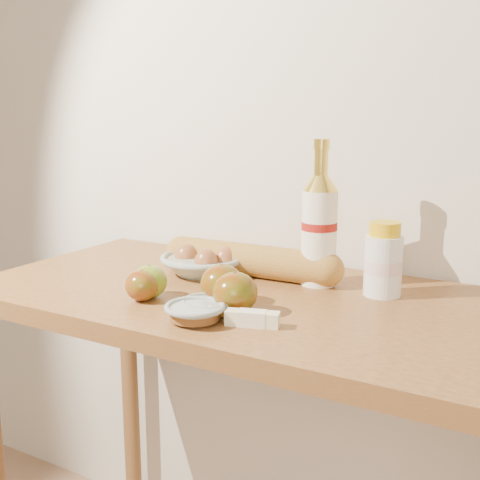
% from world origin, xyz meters
% --- Properties ---
extents(back_wall, '(3.50, 0.02, 2.60)m').
position_xyz_m(back_wall, '(0.00, 1.51, 1.30)').
color(back_wall, beige).
rests_on(back_wall, ground).
extents(table, '(1.20, 0.60, 0.90)m').
position_xyz_m(table, '(0.00, 1.18, 0.78)').
color(table, '#9A6431').
rests_on(table, ground).
extents(bourbon_bottle, '(0.09, 0.09, 0.32)m').
position_xyz_m(bourbon_bottle, '(0.11, 1.31, 1.03)').
color(bourbon_bottle, white).
rests_on(bourbon_bottle, table).
extents(cream_bottle, '(0.08, 0.08, 0.16)m').
position_xyz_m(cream_bottle, '(0.26, 1.30, 0.97)').
color(cream_bottle, white).
rests_on(cream_bottle, table).
extents(egg_bowl, '(0.25, 0.25, 0.07)m').
position_xyz_m(egg_bowl, '(-0.16, 1.26, 0.93)').
color(egg_bowl, '#98A6A0').
rests_on(egg_bowl, table).
extents(baguette, '(0.46, 0.09, 0.08)m').
position_xyz_m(baguette, '(-0.06, 1.30, 0.94)').
color(baguette, '#BD8939').
rests_on(baguette, table).
extents(apple_yellowgreen, '(0.09, 0.09, 0.07)m').
position_xyz_m(apple_yellowgreen, '(-0.16, 1.05, 0.93)').
color(apple_yellowgreen, olive).
rests_on(apple_yellowgreen, table).
extents(apple_redgreen_front, '(0.07, 0.07, 0.06)m').
position_xyz_m(apple_redgreen_front, '(-0.16, 1.03, 0.93)').
color(apple_redgreen_front, '#98080E').
rests_on(apple_redgreen_front, table).
extents(apple_redgreen_right, '(0.09, 0.09, 0.08)m').
position_xyz_m(apple_redgreen_right, '(-0.01, 1.09, 0.94)').
color(apple_redgreen_right, '#931408').
rests_on(apple_redgreen_right, table).
extents(sugar_bowl, '(0.11, 0.11, 0.03)m').
position_xyz_m(sugar_bowl, '(0.00, 0.97, 0.92)').
color(sugar_bowl, '#97A49E').
rests_on(sugar_bowl, table).
extents(syrup_bowl, '(0.13, 0.13, 0.03)m').
position_xyz_m(syrup_bowl, '(0.00, 1.02, 0.92)').
color(syrup_bowl, gray).
rests_on(syrup_bowl, table).
extents(butter_stick, '(0.10, 0.05, 0.03)m').
position_xyz_m(butter_stick, '(0.11, 1.01, 0.91)').
color(butter_stick, '#F6EFBE').
rests_on(butter_stick, table).
extents(apple_extra, '(0.09, 0.09, 0.08)m').
position_xyz_m(apple_extra, '(0.04, 1.05, 0.94)').
color(apple_extra, '#931408').
rests_on(apple_extra, table).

